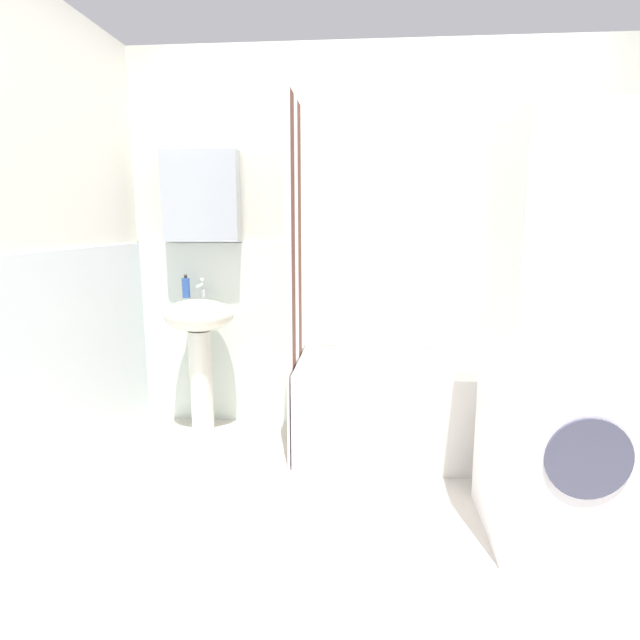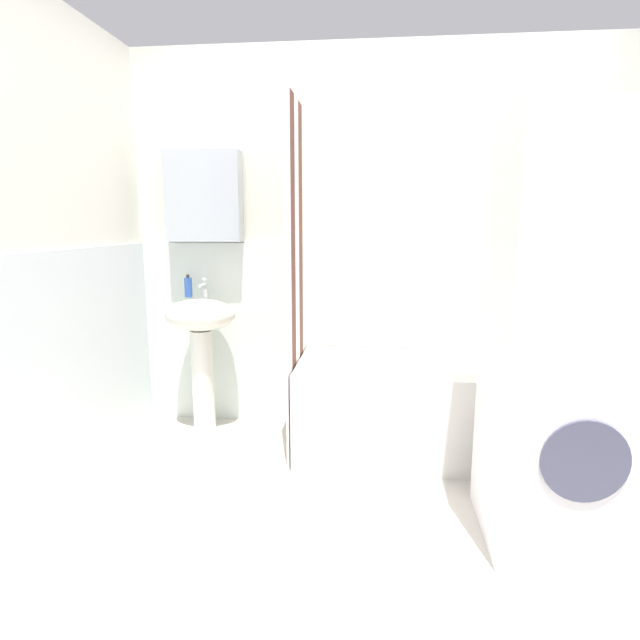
# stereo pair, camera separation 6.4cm
# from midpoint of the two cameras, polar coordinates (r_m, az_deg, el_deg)

# --- Properties ---
(ground_plane) EXTENTS (4.80, 5.60, 0.04)m
(ground_plane) POSITION_cam_midpoint_polar(r_m,az_deg,el_deg) (2.54, 5.07, -21.84)
(ground_plane) COLOR beige
(wall_back_tiled) EXTENTS (3.60, 0.18, 2.40)m
(wall_back_tiled) POSITION_cam_midpoint_polar(r_m,az_deg,el_deg) (3.41, 4.25, 7.22)
(wall_back_tiled) COLOR silver
(wall_back_tiled) RESTS_ON ground_plane
(wall_left_tiled) EXTENTS (0.07, 1.81, 2.40)m
(wall_left_tiled) POSITION_cam_midpoint_polar(r_m,az_deg,el_deg) (2.94, -26.99, 5.12)
(wall_left_tiled) COLOR white
(wall_left_tiled) RESTS_ON ground_plane
(sink) EXTENTS (0.44, 0.34, 0.86)m
(sink) POSITION_cam_midpoint_polar(r_m,az_deg,el_deg) (3.42, -13.36, -1.65)
(sink) COLOR white
(sink) RESTS_ON ground_plane
(faucet) EXTENTS (0.03, 0.12, 0.12)m
(faucet) POSITION_cam_midpoint_polar(r_m,az_deg,el_deg) (3.45, -13.14, 3.36)
(faucet) COLOR silver
(faucet) RESTS_ON sink
(soap_dispenser) EXTENTS (0.05, 0.05, 0.15)m
(soap_dispenser) POSITION_cam_midpoint_polar(r_m,az_deg,el_deg) (3.47, -14.72, 3.42)
(soap_dispenser) COLOR #2D51A1
(soap_dispenser) RESTS_ON sink
(bathtub) EXTENTS (1.50, 0.72, 0.53)m
(bathtub) POSITION_cam_midpoint_polar(r_m,az_deg,el_deg) (3.21, 10.78, -9.12)
(bathtub) COLOR white
(bathtub) RESTS_ON ground_plane
(shower_curtain) EXTENTS (0.01, 0.72, 2.00)m
(shower_curtain) POSITION_cam_midpoint_polar(r_m,az_deg,el_deg) (3.05, -3.20, 4.21)
(shower_curtain) COLOR white
(shower_curtain) RESTS_ON ground_plane
(lotion_bottle) EXTENTS (0.07, 0.07, 0.19)m
(lotion_bottle) POSITION_cam_midpoint_polar(r_m,az_deg,el_deg) (3.49, 21.22, -1.99)
(lotion_bottle) COLOR #262B2C
(lotion_bottle) RESTS_ON bathtub
(body_wash_bottle) EXTENTS (0.04, 0.04, 0.15)m
(body_wash_bottle) POSITION_cam_midpoint_polar(r_m,az_deg,el_deg) (3.49, 19.19, -2.17)
(body_wash_bottle) COLOR #CA4567
(body_wash_bottle) RESTS_ON bathtub
(shampoo_bottle) EXTENTS (0.04, 0.04, 0.21)m
(shampoo_bottle) POSITION_cam_midpoint_polar(r_m,az_deg,el_deg) (3.47, 18.05, -1.70)
(shampoo_bottle) COLOR white
(shampoo_bottle) RESTS_ON bathtub
(towel_folded) EXTENTS (0.34, 0.28, 0.08)m
(towel_folded) POSITION_cam_midpoint_polar(r_m,az_deg,el_deg) (2.92, 6.57, -4.68)
(towel_folded) COLOR silver
(towel_folded) RESTS_ON bathtub
(washer_dryer_stack) EXTENTS (0.57, 0.59, 1.74)m
(washer_dryer_stack) POSITION_cam_midpoint_polar(r_m,az_deg,el_deg) (2.37, 24.41, -1.75)
(washer_dryer_stack) COLOR white
(washer_dryer_stack) RESTS_ON ground_plane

